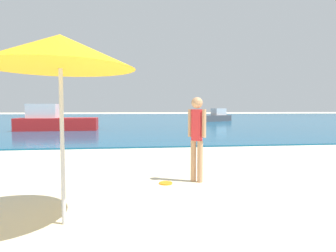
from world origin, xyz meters
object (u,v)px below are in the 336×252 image
Objects in this scene: person_standing at (197,134)px; boat_far at (215,117)px; boat_near at (54,121)px; frisbee at (166,183)px; beach_umbrella at (60,52)px.

person_standing is 24.69m from boat_far.
person_standing reaches higher than boat_far.
frisbee is at bearing -68.69° from boat_near.
boat_near reaches higher than frisbee.
person_standing is 1.12m from frisbee.
beach_umbrella reaches higher than person_standing.
frisbee is 14.22m from boat_near.
boat_far is 27.10m from beach_umbrella.
boat_near is 1.17× the size of boat_far.
person_standing is 0.71× the size of beach_umbrella.
person_standing reaches higher than frisbee.
boat_far is at bearing 69.52° from beach_umbrella.
boat_near is 2.10× the size of beach_umbrella.
beach_umbrella is (3.98, -14.82, 1.48)m from boat_near.
boat_near reaches higher than person_standing.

